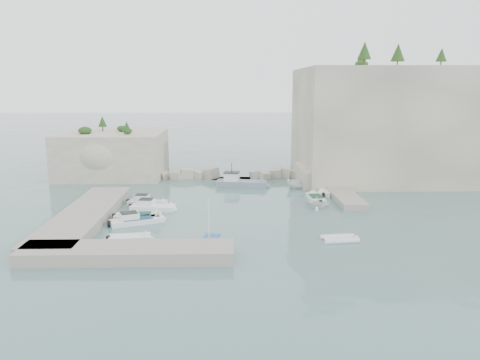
{
  "coord_description": "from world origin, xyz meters",
  "views": [
    {
      "loc": [
        -1.36,
        -50.22,
        14.47
      ],
      "look_at": [
        0.0,
        6.0,
        3.0
      ],
      "focal_mm": 35.0,
      "sensor_mm": 36.0,
      "label": 1
    }
  ],
  "objects_px": {
    "motorboat_b": "(153,210)",
    "tender_east_c": "(326,193)",
    "motorboat_c": "(138,219)",
    "motorboat_e": "(130,241)",
    "tender_east_a": "(318,208)",
    "inflatable_dinghy": "(339,241)",
    "tender_east_d": "(302,189)",
    "work_boat": "(242,186)",
    "motorboat_d": "(137,223)",
    "rowboat": "(209,246)",
    "motorboat_a": "(148,205)",
    "tender_east_b": "(316,200)"
  },
  "relations": [
    {
      "from": "motorboat_d",
      "to": "tender_east_a",
      "type": "relative_size",
      "value": 2.09
    },
    {
      "from": "motorboat_b",
      "to": "motorboat_a",
      "type": "bearing_deg",
      "value": 119.91
    },
    {
      "from": "inflatable_dinghy",
      "to": "tender_east_b",
      "type": "xyz_separation_m",
      "value": [
        0.62,
        15.66,
        0.0
      ]
    },
    {
      "from": "motorboat_e",
      "to": "inflatable_dinghy",
      "type": "relative_size",
      "value": 1.15
    },
    {
      "from": "inflatable_dinghy",
      "to": "tender_east_a",
      "type": "xyz_separation_m",
      "value": [
        0.17,
        11.91,
        0.0
      ]
    },
    {
      "from": "motorboat_c",
      "to": "tender_east_a",
      "type": "relative_size",
      "value": 1.84
    },
    {
      "from": "motorboat_c",
      "to": "motorboat_b",
      "type": "bearing_deg",
      "value": 75.07
    },
    {
      "from": "motorboat_c",
      "to": "tender_east_c",
      "type": "relative_size",
      "value": 1.02
    },
    {
      "from": "motorboat_c",
      "to": "motorboat_d",
      "type": "relative_size",
      "value": 0.88
    },
    {
      "from": "motorboat_b",
      "to": "tender_east_a",
      "type": "relative_size",
      "value": 1.92
    },
    {
      "from": "work_boat",
      "to": "motorboat_d",
      "type": "bearing_deg",
      "value": -112.99
    },
    {
      "from": "motorboat_b",
      "to": "motorboat_d",
      "type": "xyz_separation_m",
      "value": [
        -0.78,
        -5.49,
        0.0
      ]
    },
    {
      "from": "motorboat_b",
      "to": "tender_east_d",
      "type": "bearing_deg",
      "value": 36.3
    },
    {
      "from": "motorboat_b",
      "to": "tender_east_b",
      "type": "relative_size",
      "value": 1.17
    },
    {
      "from": "rowboat",
      "to": "motorboat_b",
      "type": "bearing_deg",
      "value": 39.13
    },
    {
      "from": "motorboat_a",
      "to": "motorboat_b",
      "type": "bearing_deg",
      "value": -58.18
    },
    {
      "from": "inflatable_dinghy",
      "to": "motorboat_e",
      "type": "bearing_deg",
      "value": 172.83
    },
    {
      "from": "rowboat",
      "to": "motorboat_e",
      "type": "bearing_deg",
      "value": 88.83
    },
    {
      "from": "tender_east_a",
      "to": "tender_east_d",
      "type": "relative_size",
      "value": 0.67
    },
    {
      "from": "motorboat_a",
      "to": "motorboat_c",
      "type": "height_order",
      "value": "motorboat_a"
    },
    {
      "from": "motorboat_b",
      "to": "tender_east_d",
      "type": "height_order",
      "value": "tender_east_d"
    },
    {
      "from": "motorboat_b",
      "to": "work_boat",
      "type": "relative_size",
      "value": 0.72
    },
    {
      "from": "inflatable_dinghy",
      "to": "tender_east_c",
      "type": "xyz_separation_m",
      "value": [
        2.74,
        19.66,
        0.0
      ]
    },
    {
      "from": "tender_east_d",
      "to": "motorboat_b",
      "type": "bearing_deg",
      "value": 119.27
    },
    {
      "from": "tender_east_c",
      "to": "motorboat_a",
      "type": "bearing_deg",
      "value": 122.8
    },
    {
      "from": "motorboat_d",
      "to": "rowboat",
      "type": "distance_m",
      "value": 10.77
    },
    {
      "from": "motorboat_a",
      "to": "motorboat_c",
      "type": "bearing_deg",
      "value": -81.91
    },
    {
      "from": "motorboat_c",
      "to": "motorboat_d",
      "type": "height_order",
      "value": "motorboat_d"
    },
    {
      "from": "motorboat_e",
      "to": "inflatable_dinghy",
      "type": "xyz_separation_m",
      "value": [
        19.83,
        -0.32,
        0.0
      ]
    },
    {
      "from": "motorboat_e",
      "to": "motorboat_c",
      "type": "bearing_deg",
      "value": 87.13
    },
    {
      "from": "motorboat_a",
      "to": "tender_east_b",
      "type": "height_order",
      "value": "motorboat_a"
    },
    {
      "from": "tender_east_b",
      "to": "inflatable_dinghy",
      "type": "bearing_deg",
      "value": 174.13
    },
    {
      "from": "motorboat_b",
      "to": "tender_east_a",
      "type": "xyz_separation_m",
      "value": [
        19.62,
        0.28,
        0.0
      ]
    },
    {
      "from": "tender_east_d",
      "to": "motorboat_d",
      "type": "bearing_deg",
      "value": 128.93
    },
    {
      "from": "motorboat_c",
      "to": "inflatable_dinghy",
      "type": "xyz_separation_m",
      "value": [
        20.48,
        -7.75,
        0.0
      ]
    },
    {
      "from": "motorboat_b",
      "to": "motorboat_d",
      "type": "distance_m",
      "value": 5.55
    },
    {
      "from": "motorboat_a",
      "to": "inflatable_dinghy",
      "type": "height_order",
      "value": "motorboat_a"
    },
    {
      "from": "motorboat_e",
      "to": "tender_east_c",
      "type": "distance_m",
      "value": 29.72
    },
    {
      "from": "inflatable_dinghy",
      "to": "motorboat_b",
      "type": "bearing_deg",
      "value": 142.88
    },
    {
      "from": "motorboat_a",
      "to": "tender_east_a",
      "type": "height_order",
      "value": "tender_east_a"
    },
    {
      "from": "tender_east_a",
      "to": "motorboat_b",
      "type": "bearing_deg",
      "value": 115.44
    },
    {
      "from": "inflatable_dinghy",
      "to": "motorboat_d",
      "type": "bearing_deg",
      "value": 156.88
    },
    {
      "from": "motorboat_a",
      "to": "motorboat_d",
      "type": "relative_size",
      "value": 0.85
    },
    {
      "from": "inflatable_dinghy",
      "to": "tender_east_d",
      "type": "distance_m",
      "value": 22.69
    },
    {
      "from": "motorboat_a",
      "to": "tender_east_a",
      "type": "bearing_deg",
      "value": 2.95
    },
    {
      "from": "motorboat_b",
      "to": "tender_east_c",
      "type": "xyz_separation_m",
      "value": [
        22.18,
        8.04,
        0.0
      ]
    },
    {
      "from": "motorboat_a",
      "to": "tender_east_d",
      "type": "bearing_deg",
      "value": 31.79
    },
    {
      "from": "motorboat_b",
      "to": "tender_east_c",
      "type": "relative_size",
      "value": 1.06
    },
    {
      "from": "motorboat_b",
      "to": "motorboat_c",
      "type": "relative_size",
      "value": 1.04
    },
    {
      "from": "motorboat_c",
      "to": "motorboat_e",
      "type": "bearing_deg",
      "value": -84.94
    }
  ]
}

